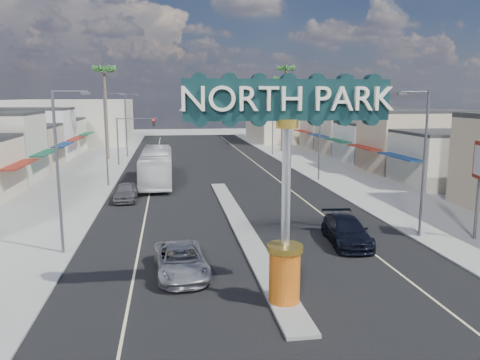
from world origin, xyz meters
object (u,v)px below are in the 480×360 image
object	(u,v)px
gateway_sign	(287,165)
car_parked_left	(126,192)
streetlight_r_mid	(318,132)
palm_right_far	(286,73)
suv_left	(181,261)
suv_right	(347,231)
streetlight_l_near	(60,164)
streetlight_l_far	(127,122)
streetlight_l_mid	(107,134)
streetlight_r_near	(422,157)
traffic_signal_left	(132,132)
traffic_signal_right	(275,130)
palm_left_far	(104,75)
city_bus	(156,166)
palm_right_mid	(283,83)
streetlight_r_far	(272,121)

from	to	relation	value
gateway_sign	car_parked_left	distance (m)	23.48
streetlight_r_mid	palm_right_far	xyz separation A→B (m)	(4.57, 32.00, 7.32)
suv_left	streetlight_r_mid	bearing A→B (deg)	53.96
suv_right	car_parked_left	size ratio (longest dim) A/B	1.21
streetlight_l_near	streetlight_l_far	size ratio (longest dim) A/B	1.00
streetlight_l_far	suv_left	distance (m)	46.62
streetlight_l_near	suv_right	bearing A→B (deg)	-1.76
streetlight_r_mid	car_parked_left	bearing A→B (deg)	-160.40
gateway_sign	streetlight_l_mid	xyz separation A→B (m)	(-10.43, 28.02, -0.86)
gateway_sign	car_parked_left	world-z (taller)	gateway_sign
suv_left	streetlight_r_near	bearing A→B (deg)	10.64
streetlight_r_near	streetlight_r_mid	size ratio (longest dim) A/B	1.00
streetlight_r_near	suv_right	bearing A→B (deg)	-174.09
gateway_sign	palm_right_far	xyz separation A→B (m)	(15.00, 60.02, 6.46)
traffic_signal_left	suv_right	bearing A→B (deg)	-66.72
streetlight_r_mid	streetlight_l_near	bearing A→B (deg)	-136.21
traffic_signal_right	streetlight_l_mid	size ratio (longest dim) A/B	0.67
streetlight_l_far	palm_left_far	world-z (taller)	palm_left_far
city_bus	palm_right_mid	bearing A→B (deg)	53.44
palm_right_far	suv_left	size ratio (longest dim) A/B	2.70
suv_right	palm_left_far	bearing A→B (deg)	120.50
streetlight_l_near	palm_left_far	world-z (taller)	palm_left_far
car_parked_left	streetlight_r_near	bearing A→B (deg)	-34.25
traffic_signal_left	streetlight_r_near	world-z (taller)	streetlight_r_near
palm_right_mid	suv_left	bearing A→B (deg)	-108.99
streetlight_l_near	streetlight_r_near	bearing A→B (deg)	0.00
streetlight_r_mid	streetlight_r_near	bearing A→B (deg)	-90.00
streetlight_r_mid	palm_left_far	size ratio (longest dim) A/B	0.69
traffic_signal_right	streetlight_r_far	size ratio (longest dim) A/B	0.67
streetlight_l_near	palm_right_mid	distance (m)	51.92
car_parked_left	traffic_signal_left	bearing A→B (deg)	93.53
palm_right_far	car_parked_left	distance (m)	46.64
streetlight_l_near	streetlight_r_far	bearing A→B (deg)	63.58
streetlight_l_mid	car_parked_left	size ratio (longest dim) A/B	2.03
streetlight_l_near	car_parked_left	world-z (taller)	streetlight_l_near
gateway_sign	streetlight_r_far	distance (m)	51.10
streetlight_l_near	car_parked_left	xyz separation A→B (m)	(2.11, 13.32, -4.31)
streetlight_l_mid	palm_right_far	size ratio (longest dim) A/B	0.64
palm_left_far	suv_right	xyz separation A→B (m)	(18.66, -40.49, -10.72)
streetlight_r_near	palm_left_far	xyz separation A→B (m)	(-23.43, 40.00, 6.43)
traffic_signal_right	palm_right_mid	distance (m)	14.10
palm_right_mid	gateway_sign	bearing A→B (deg)	-103.53
streetlight_l_mid	palm_left_far	xyz separation A→B (m)	(-2.57, 20.00, 6.43)
streetlight_l_mid	palm_right_mid	world-z (taller)	palm_right_mid
streetlight_r_far	suv_right	distance (m)	42.98
car_parked_left	city_bus	size ratio (longest dim) A/B	0.35
streetlight_l_far	streetlight_r_near	xyz separation A→B (m)	(20.87, -42.00, 0.00)
traffic_signal_left	palm_left_far	bearing A→B (deg)	122.43
city_bus	gateway_sign	bearing A→B (deg)	-78.00
gateway_sign	suv_left	distance (m)	7.81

